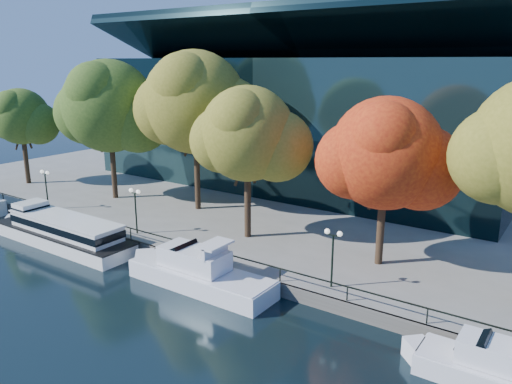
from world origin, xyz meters
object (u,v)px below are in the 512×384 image
Objects in this scene: cruiser_near at (195,271)px; lamp_1 at (135,201)px; tour_boat at (60,229)px; tree_4 at (387,156)px; tree_1 at (110,108)px; tree_0 at (21,118)px; lamp_0 at (46,181)px; tree_3 at (249,136)px; cruiser_far at (498,370)px; lamp_2 at (333,245)px; tree_2 at (196,105)px.

lamp_1 is (-9.83, 3.46, 2.85)m from cruiser_near.
tree_4 is at bearing 20.22° from tour_boat.
cruiser_near is 24.96m from tree_1.
tree_1 reaches higher than tree_4.
tree_0 reaches higher than tour_boat.
tree_3 is at bearing 12.52° from lamp_0.
tree_3 is (-21.17, 8.61, 8.76)m from cruiser_far.
tree_0 is 44.61m from lamp_2.
tree_4 is 34.18m from lamp_0.
tree_0 reaches higher than cruiser_near.
lamp_0 is (11.98, -5.20, -5.10)m from tree_0.
tree_4 is 3.08× the size of lamp_0.
lamp_0 is 1.00× the size of lamp_1.
tree_2 reaches higher than tree_4.
tree_2 is (-10.24, 12.23, 10.44)m from cruiser_near.
tree_0 reaches higher than cruiser_far.
tree_4 reaches higher than tree_0.
tree_0 reaches higher than lamp_0.
tree_1 is at bearing 153.57° from cruiser_near.
tree_1 is 9.93m from lamp_0.
lamp_0 is 1.00× the size of lamp_2.
tree_3 is 12.71m from lamp_2.
tour_boat is 8.89m from lamp_0.
lamp_0 is (-42.97, 3.77, 3.00)m from cruiser_far.
tour_boat is 4.17× the size of lamp_2.
tree_2 is at bearing 157.46° from cruiser_far.
lamp_1 is (-29.81, 3.77, 3.00)m from cruiser_far.
tree_3 is 23.06m from lamp_0.
tree_1 reaches higher than lamp_1.
cruiser_far is 2.35× the size of lamp_1.
cruiser_near is 0.98× the size of tree_3.
tree_4 reaches higher than cruiser_far.
lamp_2 reaches higher than cruiser_far.
tree_3 is at bearing 154.70° from lamp_2.
tree_0 is at bearing 155.07° from tour_boat.
lamp_1 is at bearing -87.33° from tree_2.
tree_3 is at bearing 98.12° from cruiser_near.
tree_4 is 21.56m from lamp_1.
cruiser_near is at bearing -19.42° from lamp_1.
cruiser_near is 10.11m from lamp_2.
lamp_2 is at bearing -24.45° from tree_2.
lamp_2 is (9.06, 3.46, 2.85)m from cruiser_near.
tree_2 reaches higher than lamp_1.
lamp_0 reaches higher than tour_boat.
tree_1 is 14.45m from lamp_1.
cruiser_far is at bearing 0.18° from tour_boat.
lamp_0 is at bearing -145.47° from tree_2.
tour_boat is 35.41m from cruiser_far.
cruiser_near is 3.13× the size of lamp_2.
tree_2 is 3.93× the size of lamp_1.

